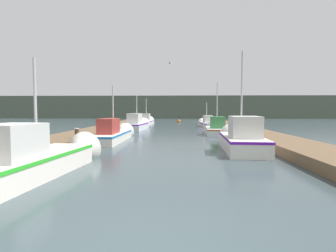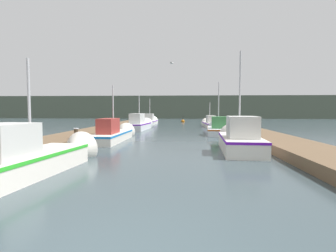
% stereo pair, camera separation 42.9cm
% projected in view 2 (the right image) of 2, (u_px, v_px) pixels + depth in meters
% --- Properties ---
extents(dock_left, '(2.48, 40.00, 0.42)m').
position_uv_depth(dock_left, '(94.00, 132.00, 19.48)').
color(dock_left, brown).
rests_on(dock_left, ground_plane).
extents(dock_right, '(2.48, 40.00, 0.42)m').
position_uv_depth(dock_right, '(253.00, 133.00, 18.76)').
color(dock_right, brown).
rests_on(dock_right, ground_plane).
extents(distant_shore_ridge, '(120.00, 16.00, 4.83)m').
position_uv_depth(distant_shore_ridge, '(181.00, 107.00, 62.59)').
color(distant_shore_ridge, '#4C5647').
rests_on(distant_shore_ridge, ground_plane).
extents(fishing_boat_0, '(2.03, 6.05, 3.75)m').
position_uv_depth(fishing_boat_0, '(34.00, 157.00, 7.83)').
color(fishing_boat_0, silver).
rests_on(fishing_boat_0, ground_plane).
extents(fishing_boat_1, '(1.96, 5.50, 5.03)m').
position_uv_depth(fishing_boat_1, '(239.00, 139.00, 12.43)').
color(fishing_boat_1, silver).
rests_on(fishing_boat_1, ground_plane).
extents(fishing_boat_2, '(1.51, 6.26, 3.77)m').
position_uv_depth(fishing_boat_2, '(115.00, 133.00, 16.45)').
color(fishing_boat_2, silver).
rests_on(fishing_boat_2, ground_plane).
extents(fishing_boat_3, '(2.01, 5.02, 4.50)m').
position_uv_depth(fishing_boat_3, '(218.00, 129.00, 20.66)').
color(fishing_boat_3, silver).
rests_on(fishing_boat_3, ground_plane).
extents(fishing_boat_4, '(1.95, 5.59, 3.69)m').
position_uv_depth(fishing_boat_4, '(140.00, 124.00, 25.37)').
color(fishing_boat_4, silver).
rests_on(fishing_boat_4, ground_plane).
extents(fishing_boat_5, '(1.53, 5.83, 3.09)m').
position_uv_depth(fishing_boat_5, '(209.00, 123.00, 29.76)').
color(fishing_boat_5, silver).
rests_on(fishing_boat_5, ground_plane).
extents(fishing_boat_6, '(1.69, 5.74, 3.87)m').
position_uv_depth(fishing_boat_6, '(150.00, 121.00, 34.72)').
color(fishing_boat_6, silver).
rests_on(fishing_boat_6, ground_plane).
extents(mooring_piling_0, '(0.35, 0.35, 1.09)m').
position_uv_depth(mooring_piling_0, '(36.00, 147.00, 9.60)').
color(mooring_piling_0, '#473523').
rests_on(mooring_piling_0, ground_plane).
extents(mooring_piling_1, '(0.30, 0.30, 1.14)m').
position_uv_depth(mooring_piling_1, '(110.00, 128.00, 19.08)').
color(mooring_piling_1, '#473523').
rests_on(mooring_piling_1, ground_plane).
extents(mooring_piling_2, '(0.32, 0.32, 1.08)m').
position_uv_depth(mooring_piling_2, '(133.00, 122.00, 28.63)').
color(mooring_piling_2, '#473523').
rests_on(mooring_piling_2, ground_plane).
extents(mooring_piling_3, '(0.24, 0.24, 0.96)m').
position_uv_depth(mooring_piling_3, '(76.00, 137.00, 13.43)').
color(mooring_piling_3, '#473523').
rests_on(mooring_piling_3, ground_plane).
extents(channel_buoy, '(0.52, 0.52, 1.02)m').
position_uv_depth(channel_buoy, '(183.00, 121.00, 39.58)').
color(channel_buoy, '#BF6513').
rests_on(channel_buoy, ground_plane).
extents(seagull_lead, '(0.30, 0.56, 0.12)m').
position_uv_depth(seagull_lead, '(172.00, 63.00, 20.86)').
color(seagull_lead, white).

